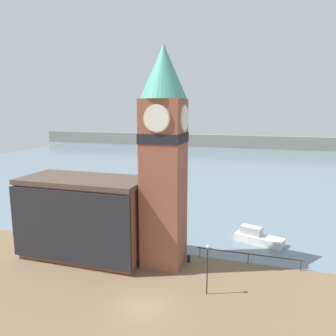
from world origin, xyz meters
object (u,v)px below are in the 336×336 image
at_px(clock_tower, 164,153).
at_px(pier_building, 84,217).
at_px(boat_near, 257,237).
at_px(mooring_bollard_near, 189,258).
at_px(lamp_post, 207,260).

relative_size(clock_tower, pier_building, 1.62).
height_order(boat_near, mooring_bollard_near, boat_near).
height_order(clock_tower, boat_near, clock_tower).
xyz_separation_m(pier_building, boat_near, (17.22, 8.75, -3.53)).
height_order(clock_tower, mooring_bollard_near, clock_tower).
bearing_deg(boat_near, clock_tower, -119.07).
bearing_deg(boat_near, mooring_bollard_near, -113.87).
xyz_separation_m(clock_tower, lamp_post, (5.13, -4.27, -8.14)).
bearing_deg(lamp_post, clock_tower, 140.21).
bearing_deg(pier_building, clock_tower, 4.53).
bearing_deg(clock_tower, pier_building, -175.47).
bearing_deg(lamp_post, pier_building, 165.22).
bearing_deg(lamp_post, mooring_bollard_near, 118.25).
distance_m(boat_near, lamp_post, 13.07).
height_order(clock_tower, pier_building, clock_tower).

